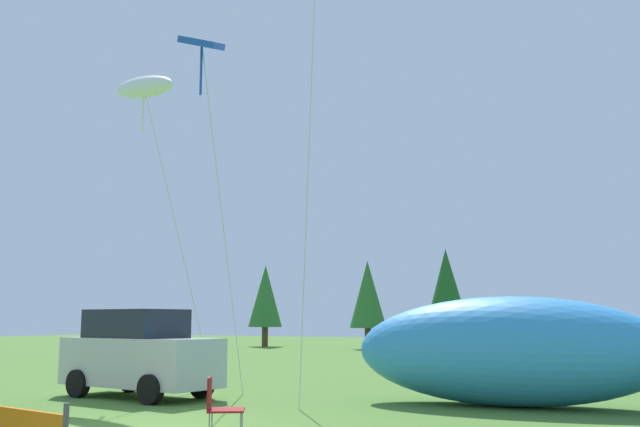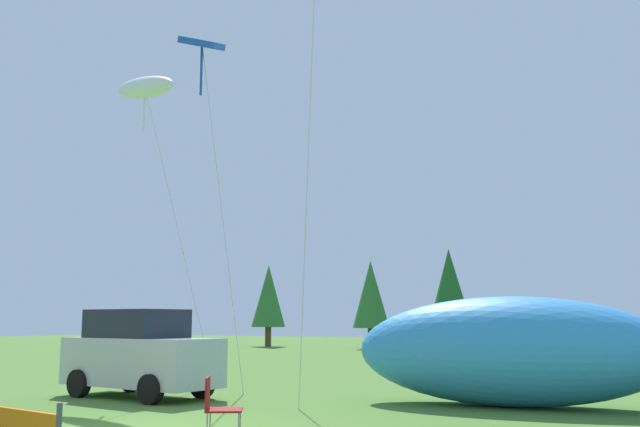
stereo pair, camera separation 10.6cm
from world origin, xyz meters
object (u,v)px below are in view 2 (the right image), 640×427
inflatable_cat (545,356)px  kite_white_ghost (145,88)px  kite_blue_box (203,51)px  parked_car (140,354)px  folding_chair (217,404)px

inflatable_cat → kite_white_ghost: size_ratio=0.95×
kite_blue_box → parked_car: bearing=178.7°
folding_chair → kite_blue_box: bearing=100.4°
parked_car → kite_white_ghost: 7.63m
kite_white_ghost → kite_blue_box: bearing=-26.3°
inflatable_cat → kite_white_ghost: bearing=178.1°
inflatable_cat → kite_blue_box: bearing=-168.0°
parked_car → kite_blue_box: kite_blue_box is taller
folding_chair → inflatable_cat: size_ratio=0.11×
folding_chair → kite_blue_box: 9.38m
inflatable_cat → kite_white_ghost: (-10.54, -0.81, 7.25)m
inflatable_cat → kite_blue_box: size_ratio=0.97×
folding_chair → inflatable_cat: inflatable_cat is taller
folding_chair → kite_blue_box: kite_blue_box is taller
folding_chair → kite_blue_box: (-3.49, 3.96, 7.76)m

